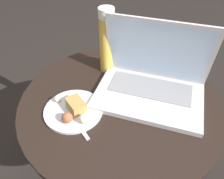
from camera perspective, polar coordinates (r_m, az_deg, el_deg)
The scene contains 6 objects.
ground_plane at distance 1.21m, azimuth 1.53°, elevation -20.65°, with size 6.00×6.00×0.00m, color black.
table at distance 0.88m, azimuth 1.99°, elevation -8.44°, with size 0.72×0.72×0.53m.
laptop at distance 0.79m, azimuth 10.30°, elevation 2.23°, with size 0.42×0.33×0.26m.
beer_glass at distance 0.85m, azimuth -1.36°, elevation 12.48°, with size 0.06×0.06×0.26m.
snack_plate at distance 0.74m, azimuth -9.97°, elevation -5.26°, with size 0.20×0.20×0.05m.
fork at distance 0.73m, azimuth -10.36°, elevation -6.98°, with size 0.13×0.16×0.00m.
Camera 1 is at (0.01, -0.56, 1.08)m, focal length 35.00 mm.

